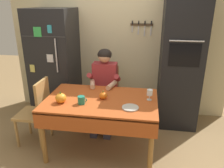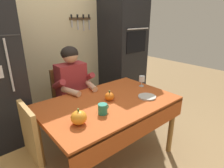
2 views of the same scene
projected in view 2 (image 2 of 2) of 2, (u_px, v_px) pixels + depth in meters
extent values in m
plane|color=#93754C|center=(114.00, 162.00, 2.13)|extent=(10.00, 10.00, 0.00)
cube|color=beige|center=(56.00, 36.00, 2.67)|extent=(3.70, 0.10, 2.60)
cube|color=#4C3823|center=(80.00, 19.00, 2.78)|extent=(0.36, 0.02, 0.04)
cube|color=silver|center=(72.00, 24.00, 2.70)|extent=(0.02, 0.01, 0.10)
cube|color=black|center=(71.00, 16.00, 2.67)|extent=(0.02, 0.01, 0.06)
cube|color=silver|center=(78.00, 25.00, 2.77)|extent=(0.02, 0.01, 0.14)
cube|color=black|center=(78.00, 16.00, 2.73)|extent=(0.02, 0.01, 0.06)
cube|color=silver|center=(84.00, 25.00, 2.84)|extent=(0.02, 0.01, 0.16)
cube|color=black|center=(83.00, 16.00, 2.79)|extent=(0.02, 0.01, 0.06)
cube|color=silver|center=(89.00, 25.00, 2.89)|extent=(0.02, 0.01, 0.15)
cube|color=black|center=(89.00, 16.00, 2.85)|extent=(0.02, 0.01, 0.06)
cylinder|color=silver|center=(9.00, 66.00, 1.69)|extent=(0.02, 0.02, 0.50)
cube|color=black|center=(123.00, 49.00, 3.12)|extent=(0.60, 0.60, 2.10)
cube|color=black|center=(136.00, 42.00, 2.85)|extent=(0.42, 0.01, 0.32)
cylinder|color=silver|center=(138.00, 29.00, 2.76)|extent=(0.45, 0.02, 0.02)
cylinder|color=#9E6B33|center=(39.00, 139.00, 1.97)|extent=(0.06, 0.06, 0.70)
cylinder|color=#9E6B33|center=(171.00, 127.00, 2.19)|extent=(0.06, 0.06, 0.70)
cylinder|color=#9E6B33|center=(125.00, 104.00, 2.74)|extent=(0.06, 0.06, 0.70)
cube|color=#B24C1E|center=(108.00, 103.00, 1.95)|extent=(1.40, 0.90, 0.04)
cube|color=#B24C1E|center=(139.00, 129.00, 1.67)|extent=(1.40, 0.01, 0.20)
cube|color=brown|center=(72.00, 106.00, 2.50)|extent=(0.40, 0.40, 0.04)
cube|color=brown|center=(64.00, 85.00, 2.54)|extent=(0.36, 0.04, 0.48)
cylinder|color=brown|center=(68.00, 131.00, 2.35)|extent=(0.04, 0.04, 0.41)
cylinder|color=brown|center=(56.00, 120.00, 2.59)|extent=(0.04, 0.04, 0.41)
cylinder|color=brown|center=(90.00, 122.00, 2.56)|extent=(0.04, 0.04, 0.41)
cylinder|color=brown|center=(78.00, 112.00, 2.80)|extent=(0.04, 0.04, 0.41)
cube|color=#38384C|center=(82.00, 148.00, 2.30)|extent=(0.10, 0.22, 0.08)
cube|color=#38384C|center=(95.00, 141.00, 2.42)|extent=(0.10, 0.22, 0.08)
cylinder|color=#38384C|center=(79.00, 132.00, 2.28)|extent=(0.09, 0.09, 0.38)
cylinder|color=#38384C|center=(92.00, 127.00, 2.40)|extent=(0.09, 0.09, 0.38)
cube|color=#38384C|center=(71.00, 108.00, 2.31)|extent=(0.12, 0.40, 0.11)
cube|color=#38384C|center=(84.00, 104.00, 2.41)|extent=(0.12, 0.40, 0.11)
cube|color=#9E2D33|center=(71.00, 82.00, 2.35)|extent=(0.36, 0.20, 0.48)
cylinder|color=#9E2D33|center=(59.00, 84.00, 2.16)|extent=(0.07, 0.26, 0.18)
cylinder|color=#9E2D33|center=(88.00, 77.00, 2.40)|extent=(0.07, 0.26, 0.18)
cylinder|color=#D8A884|center=(71.00, 92.00, 2.09)|extent=(0.13, 0.27, 0.07)
cylinder|color=#D8A884|center=(91.00, 86.00, 2.26)|extent=(0.13, 0.27, 0.07)
sphere|color=#D8A884|center=(70.00, 55.00, 2.21)|extent=(0.19, 0.19, 0.19)
ellipsoid|color=black|center=(69.00, 53.00, 2.21)|extent=(0.21, 0.21, 0.17)
cube|color=tan|center=(30.00, 134.00, 1.49)|extent=(0.04, 0.36, 0.48)
cylinder|color=tan|center=(31.00, 168.00, 1.77)|extent=(0.04, 0.04, 0.41)
cylinder|color=#237F66|center=(103.00, 109.00, 1.68)|extent=(0.08, 0.08, 0.10)
torus|color=#237F66|center=(107.00, 107.00, 1.70)|extent=(0.05, 0.01, 0.05)
cylinder|color=white|center=(141.00, 86.00, 2.35)|extent=(0.06, 0.06, 0.01)
cylinder|color=white|center=(142.00, 84.00, 2.34)|extent=(0.01, 0.01, 0.06)
cylinder|color=white|center=(142.00, 79.00, 2.32)|extent=(0.07, 0.07, 0.07)
ellipsoid|color=orange|center=(110.00, 96.00, 1.95)|extent=(0.10, 0.10, 0.09)
cylinder|color=#4C6023|center=(110.00, 92.00, 1.93)|extent=(0.02, 0.02, 0.02)
ellipsoid|color=orange|center=(79.00, 118.00, 1.51)|extent=(0.13, 0.13, 0.12)
cylinder|color=#4C6023|center=(78.00, 110.00, 1.49)|extent=(0.02, 0.02, 0.02)
cylinder|color=#B7B2A8|center=(147.00, 97.00, 2.03)|extent=(0.19, 0.19, 0.02)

